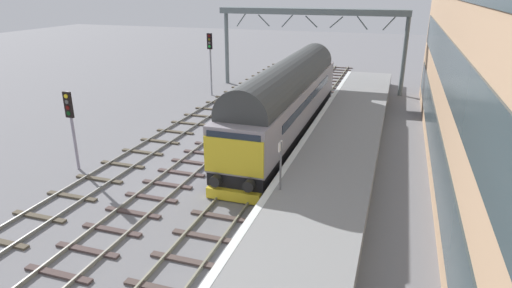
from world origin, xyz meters
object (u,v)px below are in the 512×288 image
at_px(diesel_locomotive, 287,97).
at_px(signal_post_mid, 71,120).
at_px(signal_post_far, 210,56).
at_px(platform_number_sign, 280,158).

distance_m(diesel_locomotive, signal_post_mid, 12.02).
bearing_deg(signal_post_mid, signal_post_far, 90.00).
bearing_deg(signal_post_far, platform_number_sign, -58.42).
height_order(signal_post_mid, platform_number_sign, signal_post_mid).
distance_m(diesel_locomotive, platform_number_sign, 9.53).
xyz_separation_m(diesel_locomotive, platform_number_sign, (2.11, -9.30, -0.13)).
bearing_deg(signal_post_far, signal_post_mid, -90.00).
xyz_separation_m(signal_post_mid, platform_number_sign, (10.79, -0.99, -0.27)).
height_order(diesel_locomotive, signal_post_far, signal_post_far).
height_order(diesel_locomotive, platform_number_sign, diesel_locomotive).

